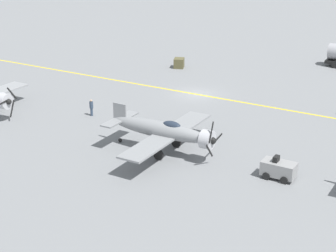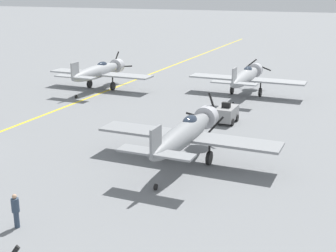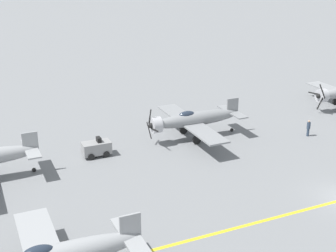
# 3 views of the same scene
# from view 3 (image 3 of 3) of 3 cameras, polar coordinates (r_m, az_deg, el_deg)

# --- Properties ---
(airplane_mid_right) EXTENTS (12.00, 9.98, 3.71)m
(airplane_mid_right) POSITION_cam_3_polar(r_m,az_deg,el_deg) (46.65, 3.11, 0.80)
(airplane_mid_right) COLOR gray
(airplane_mid_right) RESTS_ON ground
(tow_tractor) EXTENTS (1.57, 2.60, 1.79)m
(tow_tractor) POSITION_cam_3_polar(r_m,az_deg,el_deg) (43.52, -8.71, -2.65)
(tow_tractor) COLOR gray
(tow_tractor) RESTS_ON ground
(ground_crew_walking) EXTENTS (0.37, 0.37, 1.70)m
(ground_crew_walking) POSITION_cam_3_polar(r_m,az_deg,el_deg) (49.64, 16.75, -0.17)
(ground_crew_walking) COLOR #334256
(ground_crew_walking) RESTS_ON ground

